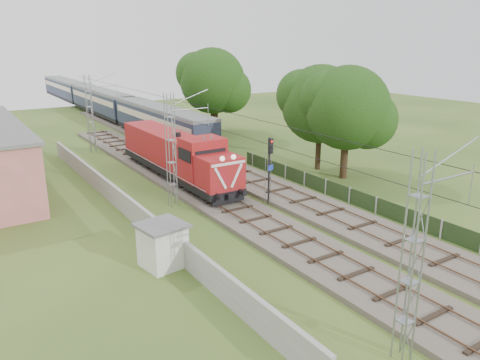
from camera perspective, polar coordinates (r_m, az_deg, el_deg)
ground at (r=26.17m, az=9.38°, el=-9.39°), size 140.00×140.00×0.00m
track_main at (r=31.16m, az=0.79°, el=-4.42°), size 4.20×70.00×0.45m
track_side at (r=44.22m, az=-3.10°, el=1.97°), size 4.20×80.00×0.45m
catenary at (r=32.87m, az=-8.33°, el=3.58°), size 3.31×70.00×8.00m
boundary_wall at (r=32.55m, az=-13.78°, el=-2.92°), size 0.25×40.00×1.50m
fence at (r=33.24m, az=16.30°, el=-2.98°), size 0.12×32.00×1.20m
locomotive at (r=39.45m, az=-7.75°, el=3.10°), size 2.99×17.08×4.34m
coach_rake at (r=75.95m, az=-16.60°, el=9.30°), size 3.05×67.90×3.52m
signal_post at (r=32.97m, az=3.67°, el=2.55°), size 0.53×0.42×4.91m
relay_hut at (r=24.87m, az=-9.42°, el=-7.81°), size 2.59×2.59×2.35m
tree_a at (r=40.17m, az=13.06°, el=8.44°), size 7.35×7.00×9.52m
tree_b at (r=42.57m, az=9.88°, el=9.01°), size 7.29×6.94×9.44m
tree_c at (r=57.40m, az=-3.29°, el=11.89°), size 8.20×7.81×10.62m
tree_d at (r=61.36m, az=-2.91°, el=11.02°), size 6.63×6.31×8.59m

